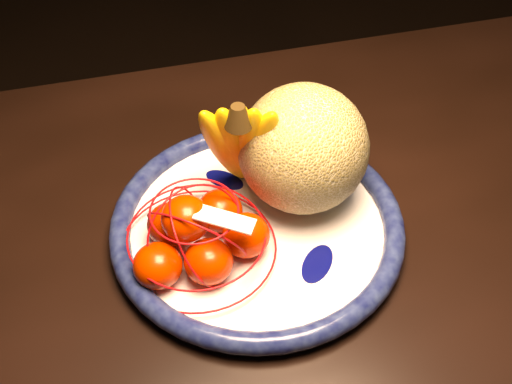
{
  "coord_description": "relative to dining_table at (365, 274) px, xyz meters",
  "views": [
    {
      "loc": [
        -0.29,
        -0.55,
        1.44
      ],
      "look_at": [
        -0.2,
        0.02,
        0.84
      ],
      "focal_mm": 45.0,
      "sensor_mm": 36.0,
      "label": 1
    }
  ],
  "objects": [
    {
      "name": "mandarin_bag",
      "position": [
        -0.23,
        -0.0,
        0.13
      ],
      "size": [
        0.23,
        0.23,
        0.13
      ],
      "rotation": [
        0.0,
        0.0,
        0.13
      ],
      "color": "red",
      "rests_on": "fruit_bowl"
    },
    {
      "name": "cantaloupe",
      "position": [
        -0.08,
        0.08,
        0.18
      ],
      "size": [
        0.17,
        0.17,
        0.17
      ],
      "primitive_type": "sphere",
      "color": "olive",
      "rests_on": "fruit_bowl"
    },
    {
      "name": "banana_bunch",
      "position": [
        -0.17,
        0.09,
        0.2
      ],
      "size": [
        0.13,
        0.13,
        0.2
      ],
      "rotation": [
        0.0,
        0.0,
        -0.18
      ],
      "color": "yellow",
      "rests_on": "fruit_bowl"
    },
    {
      "name": "dining_table",
      "position": [
        0.0,
        0.0,
        0.0
      ],
      "size": [
        1.63,
        1.07,
        0.77
      ],
      "rotation": [
        0.0,
        0.0,
        0.1
      ],
      "color": "black",
      "rests_on": "ground"
    },
    {
      "name": "fruit_bowl",
      "position": [
        -0.15,
        0.03,
        0.1
      ],
      "size": [
        0.4,
        0.4,
        0.03
      ],
      "rotation": [
        0.0,
        0.0,
        0.38
      ],
      "color": "white",
      "rests_on": "dining_table"
    },
    {
      "name": "price_tag",
      "position": [
        -0.2,
        -0.03,
        0.19
      ],
      "size": [
        0.08,
        0.06,
        0.01
      ],
      "primitive_type": "cube",
      "rotation": [
        -0.14,
        0.1,
        -0.43
      ],
      "color": "white",
      "rests_on": "mandarin_bag"
    }
  ]
}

